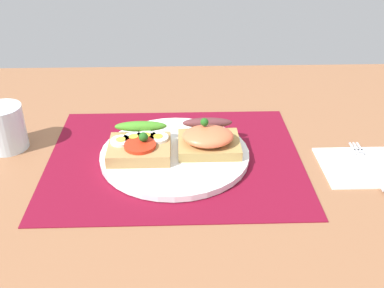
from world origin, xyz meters
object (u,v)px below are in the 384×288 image
object	(u,v)px
fork	(367,163)
drinking_glass	(5,128)
sandwich_egg_tomato	(140,145)
plate	(175,154)
sandwich_salmon	(208,138)
napkin	(363,166)

from	to	relation	value
fork	drinking_glass	xyz separation A→B (cm)	(-62.61, 8.49, 3.29)
sandwich_egg_tomato	drinking_glass	distance (cm)	24.72
plate	sandwich_salmon	bearing A→B (deg)	11.28
plate	sandwich_egg_tomato	world-z (taller)	sandwich_egg_tomato
fork	napkin	bearing A→B (deg)	-169.43
plate	drinking_glass	size ratio (longest dim) A/B	3.18
napkin	fork	size ratio (longest dim) A/B	0.96
sandwich_egg_tomato	drinking_glass	world-z (taller)	drinking_glass
napkin	fork	world-z (taller)	fork
fork	drinking_glass	size ratio (longest dim) A/B	1.81
plate	drinking_glass	distance (cm)	30.72
plate	fork	size ratio (longest dim) A/B	1.76
fork	drinking_glass	distance (cm)	63.27
sandwich_egg_tomato	sandwich_salmon	xyz separation A→B (cm)	(11.80, 1.16, 0.47)
napkin	drinking_glass	bearing A→B (deg)	172.10
sandwich_egg_tomato	napkin	distance (cm)	38.04
napkin	drinking_glass	size ratio (longest dim) A/B	1.74
sandwich_egg_tomato	plate	bearing A→B (deg)	-0.06
sandwich_egg_tomato	drinking_glass	bearing A→B (deg)	168.90
sandwich_salmon	sandwich_egg_tomato	bearing A→B (deg)	-174.38
sandwich_egg_tomato	sandwich_salmon	world-z (taller)	sandwich_salmon
napkin	fork	bearing A→B (deg)	10.57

